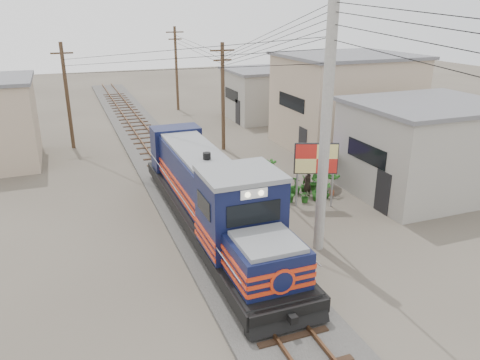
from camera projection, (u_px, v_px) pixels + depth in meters
name	position (u px, v px, depth m)	size (l,w,h in m)	color
ground	(232.00, 257.00, 17.96)	(120.00, 120.00, 0.00)	#473F35
ballast	(172.00, 174.00, 26.70)	(3.60, 70.00, 0.16)	#595651
track	(172.00, 171.00, 26.64)	(1.15, 70.00, 0.12)	#51331E
locomotive	(212.00, 196.00, 19.52)	(2.72, 14.76, 3.66)	black
utility_pole_main	(326.00, 125.00, 16.97)	(0.40, 0.40, 10.00)	#9E9B93
wooden_pole_mid	(223.00, 95.00, 30.47)	(1.60, 0.24, 7.00)	#4C3826
wooden_pole_far	(176.00, 67.00, 42.76)	(1.60, 0.24, 7.50)	#4C3826
wooden_pole_left	(67.00, 94.00, 30.80)	(1.60, 0.24, 7.00)	#4C3826
power_lines	(168.00, 40.00, 22.75)	(9.65, 19.00, 3.30)	black
shophouse_front	(425.00, 148.00, 23.62)	(7.35, 6.30, 4.70)	gray
shophouse_mid	(344.00, 101.00, 31.59)	(8.40, 7.35, 6.20)	tan
shophouse_back	(264.00, 93.00, 40.20)	(6.30, 6.30, 4.20)	gray
billboard	(316.00, 160.00, 21.78)	(1.96, 0.84, 3.17)	#99999E
market_umbrella	(316.00, 148.00, 24.63)	(2.71, 2.71, 2.37)	black
vendor	(307.00, 183.00, 23.49)	(0.53, 0.35, 1.46)	black
plant_nursery	(295.00, 187.00, 23.60)	(3.01, 2.28, 1.09)	#1F5518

